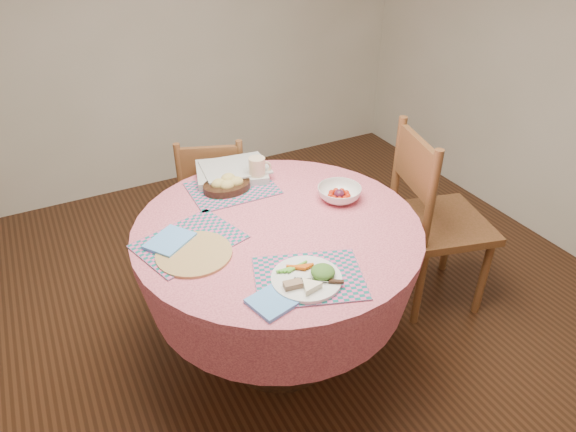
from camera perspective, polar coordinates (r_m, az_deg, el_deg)
name	(u,v)px	position (r m, az deg, el deg)	size (l,w,h in m)	color
ground	(279,348)	(2.68, -0.98, -14.42)	(4.00, 4.00, 0.00)	#331C0F
dining_table	(278,261)	(2.31, -1.10, -5.01)	(1.24, 1.24, 0.75)	#EC6E81
chair_right	(433,217)	(2.76, 15.83, -0.07)	(0.55, 0.57, 1.01)	brown
chair_back	(214,198)	(3.01, -8.26, 1.99)	(0.50, 0.49, 0.85)	brown
placemat_front	(309,278)	(1.91, 2.35, -6.88)	(0.40, 0.30, 0.01)	#116462
placemat_left	(189,242)	(2.12, -10.93, -2.81)	(0.40, 0.30, 0.01)	#116462
placemat_back	(233,188)	(2.47, -6.18, 3.06)	(0.40, 0.30, 0.01)	#116462
wicker_trivet	(194,254)	(2.05, -10.39, -4.14)	(0.30, 0.30, 0.01)	#A87149
napkin_near	(276,300)	(1.81, -1.32, -9.26)	(0.18, 0.14, 0.01)	#5EA1F4
napkin_far	(170,241)	(2.13, -12.99, -2.71)	(0.18, 0.14, 0.01)	#5EA1F4
dinner_plate	(309,277)	(1.88, 2.35, -6.80)	(0.26, 0.26, 0.05)	white
bread_bowl	(227,184)	(2.44, -6.79, 3.52)	(0.23, 0.23, 0.08)	black
latte_mug	(258,169)	(2.49, -3.39, 5.19)	(0.12, 0.08, 0.12)	beige
fruit_bowl	(339,194)	(2.37, 5.72, 2.50)	(0.23, 0.23, 0.06)	white
newspaper_stack	(232,171)	(2.57, -6.23, 4.99)	(0.40, 0.35, 0.04)	silver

